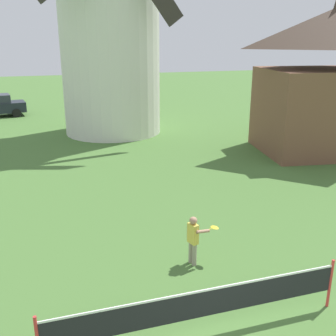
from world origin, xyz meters
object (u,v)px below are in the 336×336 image
Objects in this scene: player_far at (194,237)px; windmill at (108,3)px; chapel at (328,84)px; tennis_net at (200,304)px.

windmill is at bearing 87.34° from player_far.
windmill reaches higher than chapel.
tennis_net is at bearing -135.72° from chapel.
player_far is 12.88m from chapel.
chapel is at bearing -38.72° from windmill.
chapel is (9.82, 7.93, 2.56)m from player_far.
windmill reaches higher than player_far.
tennis_net is at bearing -94.86° from windmill.
windmill is 16.57m from player_far.
windmill is 12.32m from chapel.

